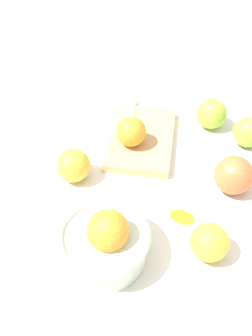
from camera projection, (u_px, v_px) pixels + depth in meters
ground_plane at (155, 185)px, 0.75m from camera, size 2.40×2.40×0.00m
bowl at (104, 240)px, 0.60m from camera, size 0.16×0.16×0.11m
cutting_board at (142, 138)px, 0.85m from camera, size 0.25×0.17×0.02m
orange_on_board at (131, 132)px, 0.80m from camera, size 0.07×0.07×0.07m
knife at (130, 118)px, 0.88m from camera, size 0.16×0.02×0.01m
apple_front_left at (209, 242)px, 0.61m from camera, size 0.07×0.07×0.07m
apple_front_center at (234, 175)px, 0.72m from camera, size 0.08×0.08×0.08m
apple_front_right at (248, 132)px, 0.82m from camera, size 0.07×0.07×0.07m
apple_front_right_2 at (212, 114)px, 0.87m from camera, size 0.08×0.08×0.08m
apple_back_center at (73, 165)px, 0.74m from camera, size 0.07×0.07×0.07m
citrus_peel at (182, 216)px, 0.69m from camera, size 0.05×0.06×0.01m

